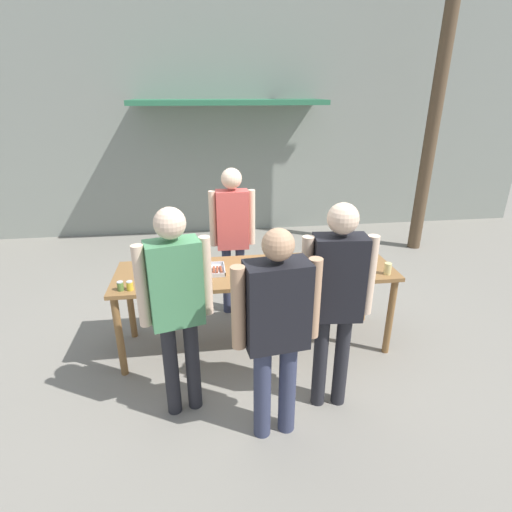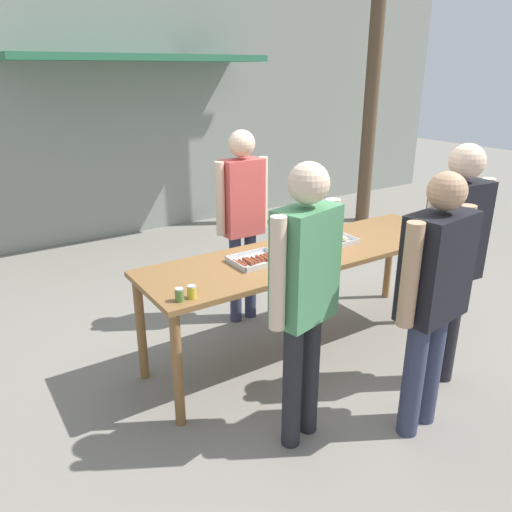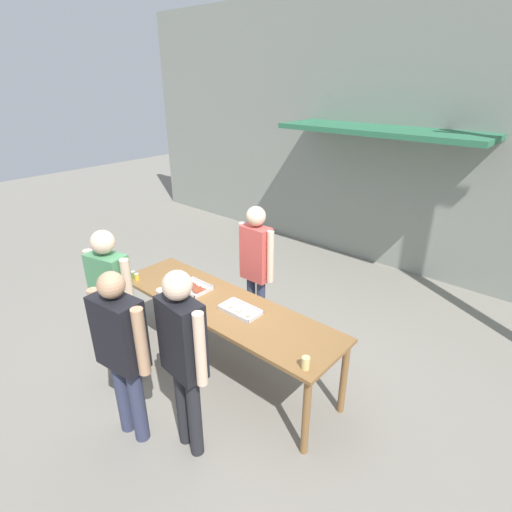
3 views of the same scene
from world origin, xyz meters
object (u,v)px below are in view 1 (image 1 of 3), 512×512
food_tray_buns (279,266)px  person_customer_holding_hotdog (176,297)px  condiment_jar_mustard (120,286)px  food_tray_sausages (206,270)px  person_customer_waiting_in_line (276,322)px  condiment_jar_ketchup (130,286)px  person_server_behind_table (233,228)px  utility_pole (444,58)px  person_customer_with_cup (337,292)px  beer_cup (388,269)px

food_tray_buns → person_customer_holding_hotdog: (-0.99, -0.88, 0.18)m
condiment_jar_mustard → food_tray_sausages: bearing=21.2°
condiment_jar_mustard → person_customer_waiting_in_line: size_ratio=0.05×
condiment_jar_ketchup → person_customer_holding_hotdog: size_ratio=0.05×
food_tray_sausages → person_server_behind_table: (0.33, 0.73, 0.19)m
condiment_jar_mustard → person_customer_waiting_in_line: bearing=-36.5°
person_customer_holding_hotdog → utility_pole: size_ratio=0.31×
person_customer_waiting_in_line → person_customer_with_cup: bearing=-160.9°
food_tray_buns → beer_cup: 1.07m
beer_cup → utility_pole: size_ratio=0.02×
utility_pole → person_customer_waiting_in_line: bearing=-130.3°
person_customer_with_cup → condiment_jar_ketchup: bearing=-16.2°
person_customer_holding_hotdog → person_customer_waiting_in_line: person_customer_holding_hotdog is taller
food_tray_buns → condiment_jar_ketchup: size_ratio=5.07×
food_tray_sausages → food_tray_buns: bearing=0.0°
person_server_behind_table → person_customer_with_cup: bearing=-67.9°
food_tray_sausages → person_customer_waiting_in_line: 1.33m
condiment_jar_mustard → person_customer_waiting_in_line: person_customer_waiting_in_line is taller
beer_cup → person_customer_with_cup: person_customer_with_cup is taller
beer_cup → person_customer_with_cup: bearing=-138.0°
food_tray_buns → condiment_jar_ketchup: (-1.44, -0.31, 0.03)m
person_customer_with_cup → utility_pole: utility_pole is taller
food_tray_sausages → person_customer_holding_hotdog: person_customer_holding_hotdog is taller
food_tray_sausages → person_customer_holding_hotdog: (-0.24, -0.88, 0.19)m
person_server_behind_table → person_customer_holding_hotdog: 1.71m
condiment_jar_ketchup → person_customer_with_cup: bearing=-21.5°
condiment_jar_mustard → beer_cup: bearing=0.2°
food_tray_buns → person_customer_holding_hotdog: size_ratio=0.25×
beer_cup → person_customer_waiting_in_line: bearing=-143.9°
condiment_jar_mustard → person_customer_with_cup: bearing=-20.7°
condiment_jar_ketchup → person_customer_with_cup: (1.71, -0.67, 0.17)m
person_server_behind_table → person_customer_with_cup: (0.69, -1.71, 0.01)m
person_customer_with_cup → beer_cup: bearing=-132.7°
person_customer_holding_hotdog → person_customer_waiting_in_line: (0.73, -0.35, -0.06)m
beer_cup → person_server_behind_table: size_ratio=0.07×
condiment_jar_mustard → utility_pole: size_ratio=0.01×
food_tray_buns → person_server_behind_table: 0.86m
person_customer_holding_hotdog → person_customer_waiting_in_line: bearing=140.4°
food_tray_buns → utility_pole: utility_pole is taller
food_tray_sausages → condiment_jar_mustard: bearing=-158.8°
person_server_behind_table → person_customer_holding_hotdog: size_ratio=0.99×
food_tray_buns → person_customer_holding_hotdog: person_customer_holding_hotdog is taller
food_tray_buns → person_server_behind_table: bearing=119.9°
food_tray_buns → person_customer_waiting_in_line: person_customer_waiting_in_line is taller
person_customer_with_cup → person_customer_waiting_in_line: size_ratio=1.05×
utility_pole → food_tray_buns: bearing=-139.2°
beer_cup → person_customer_waiting_in_line: (-1.29, -0.94, 0.08)m
condiment_jar_ketchup → person_server_behind_table: size_ratio=0.05×
person_server_behind_table → person_customer_waiting_in_line: bearing=-85.3°
beer_cup → condiment_jar_ketchup: bearing=-179.7°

